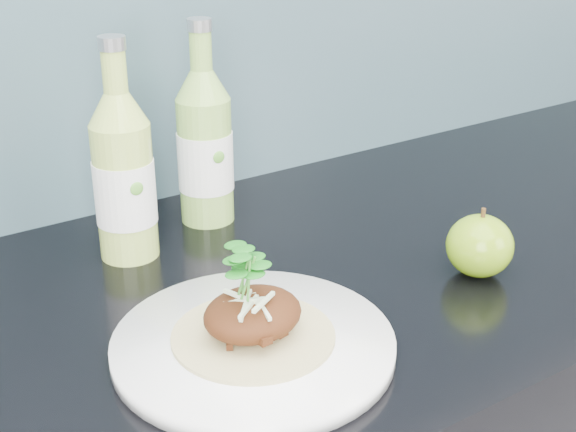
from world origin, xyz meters
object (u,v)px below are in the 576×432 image
at_px(green_apple, 480,246).
at_px(cider_bottle_right, 205,147).
at_px(dinner_plate, 253,345).
at_px(cider_bottle_left, 124,177).

xyz_separation_m(green_apple, cider_bottle_right, (-0.18, 0.30, 0.06)).
distance_m(dinner_plate, cider_bottle_left, 0.27).
relative_size(green_apple, cider_bottle_right, 0.38).
bearing_deg(cider_bottle_left, cider_bottle_right, 36.38).
distance_m(green_apple, cider_bottle_right, 0.36).
distance_m(green_apple, cider_bottle_left, 0.41).
distance_m(dinner_plate, cider_bottle_right, 0.33).
relative_size(dinner_plate, green_apple, 3.07).
distance_m(dinner_plate, green_apple, 0.29).
bearing_deg(green_apple, cider_bottle_right, 120.62).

